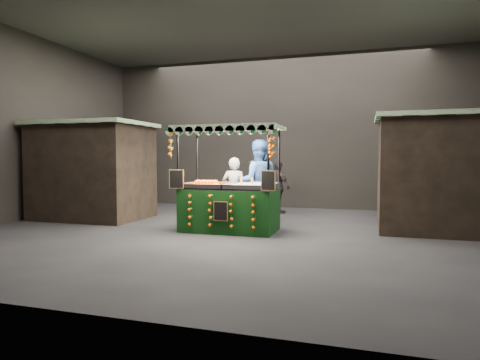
% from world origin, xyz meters
% --- Properties ---
extents(ground, '(12.00, 12.00, 0.00)m').
position_xyz_m(ground, '(0.00, 0.00, 0.00)').
color(ground, black).
rests_on(ground, ground).
extents(market_hall, '(12.10, 10.10, 5.05)m').
position_xyz_m(market_hall, '(0.00, 0.00, 3.38)').
color(market_hall, black).
rests_on(market_hall, ground).
extents(neighbour_stall_left, '(3.00, 2.20, 2.60)m').
position_xyz_m(neighbour_stall_left, '(-4.40, 1.00, 1.31)').
color(neighbour_stall_left, black).
rests_on(neighbour_stall_left, ground).
extents(neighbour_stall_right, '(3.00, 2.20, 2.60)m').
position_xyz_m(neighbour_stall_right, '(4.40, 1.50, 1.31)').
color(neighbour_stall_right, black).
rests_on(neighbour_stall_right, ground).
extents(juice_stall, '(2.43, 1.43, 2.35)m').
position_xyz_m(juice_stall, '(-0.20, 0.16, 0.73)').
color(juice_stall, black).
rests_on(juice_stall, ground).
extents(vendor_grey, '(0.64, 0.46, 1.66)m').
position_xyz_m(vendor_grey, '(-0.42, 1.17, 0.83)').
color(vendor_grey, slate).
rests_on(vendor_grey, ground).
extents(vendor_blue, '(1.23, 1.10, 2.10)m').
position_xyz_m(vendor_blue, '(0.18, 1.23, 1.05)').
color(vendor_blue, navy).
rests_on(vendor_blue, ground).
extents(shopper_0, '(0.66, 0.47, 1.74)m').
position_xyz_m(shopper_0, '(-4.38, 1.80, 0.87)').
color(shopper_0, '#292521').
rests_on(shopper_0, ground).
extents(shopper_1, '(0.98, 0.92, 1.60)m').
position_xyz_m(shopper_1, '(-0.05, 1.80, 0.80)').
color(shopper_1, '#2C2423').
rests_on(shopper_1, ground).
extents(shopper_2, '(0.97, 0.86, 1.57)m').
position_xyz_m(shopper_2, '(0.22, 3.47, 0.79)').
color(shopper_2, '#2E2625').
rests_on(shopper_2, ground).
extents(shopper_3, '(1.38, 1.29, 1.87)m').
position_xyz_m(shopper_3, '(3.54, 4.57, 0.94)').
color(shopper_3, '#2A2622').
rests_on(shopper_3, ground).
extents(shopper_4, '(0.94, 0.74, 1.70)m').
position_xyz_m(shopper_4, '(-4.50, 3.24, 0.85)').
color(shopper_4, black).
rests_on(shopper_4, ground).
extents(shopper_5, '(1.25, 1.43, 1.56)m').
position_xyz_m(shopper_5, '(4.25, 3.23, 0.78)').
color(shopper_5, '#2D2824').
rests_on(shopper_5, ground).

